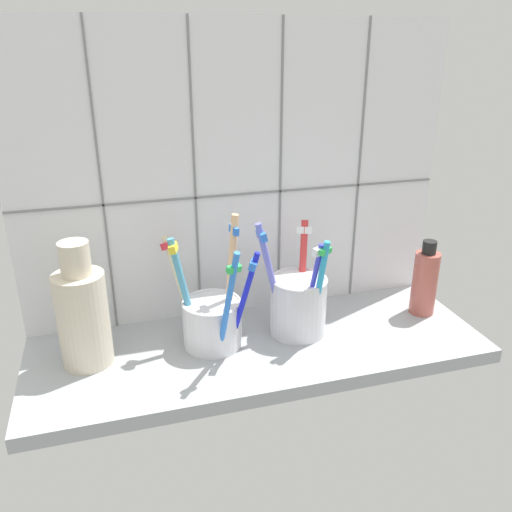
% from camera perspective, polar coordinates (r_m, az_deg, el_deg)
% --- Properties ---
extents(counter_slab, '(0.64, 0.22, 0.02)m').
position_cam_1_polar(counter_slab, '(0.77, 0.39, -10.06)').
color(counter_slab, '#9EA3A8').
rests_on(counter_slab, ground).
extents(tile_wall_back, '(0.64, 0.02, 0.45)m').
position_cam_1_polar(tile_wall_back, '(0.79, -2.08, 7.96)').
color(tile_wall_back, white).
rests_on(tile_wall_back, ground).
extents(toothbrush_cup_left, '(0.12, 0.15, 0.19)m').
position_cam_1_polar(toothbrush_cup_left, '(0.74, -4.74, -6.62)').
color(toothbrush_cup_left, silver).
rests_on(toothbrush_cup_left, counter_slab).
extents(toothbrush_cup_right, '(0.11, 0.10, 0.18)m').
position_cam_1_polar(toothbrush_cup_right, '(0.77, 4.56, -4.96)').
color(toothbrush_cup_right, silver).
rests_on(toothbrush_cup_right, counter_slab).
extents(ceramic_vase, '(0.07, 0.07, 0.17)m').
position_cam_1_polar(ceramic_vase, '(0.72, -18.17, -5.93)').
color(ceramic_vase, beige).
rests_on(ceramic_vase, counter_slab).
extents(soap_bottle, '(0.04, 0.04, 0.12)m').
position_cam_1_polar(soap_bottle, '(0.86, 17.72, -2.61)').
color(soap_bottle, '#AE554A').
rests_on(soap_bottle, counter_slab).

